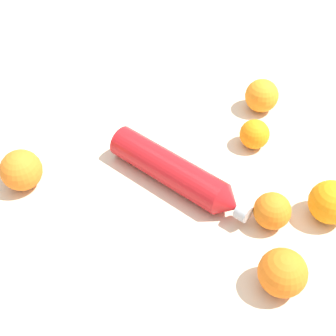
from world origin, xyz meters
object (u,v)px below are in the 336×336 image
at_px(orange_0, 262,96).
at_px(orange_3, 272,211).
at_px(orange_2, 331,202).
at_px(orange_4, 283,273).
at_px(orange_5, 21,170).
at_px(orange_1, 255,134).
at_px(water_bottle, 176,173).

distance_m(orange_0, orange_3, 0.34).
bearing_deg(orange_2, orange_3, 2.16).
distance_m(orange_0, orange_4, 0.47).
bearing_deg(orange_3, orange_0, -100.54).
height_order(orange_3, orange_5, orange_5).
distance_m(orange_3, orange_5, 0.48).
xyz_separation_m(orange_1, orange_2, (-0.09, 0.21, 0.01)).
xyz_separation_m(orange_1, orange_5, (0.48, 0.07, 0.01)).
height_order(orange_1, orange_2, orange_2).
bearing_deg(water_bottle, orange_0, 89.64).
relative_size(orange_2, orange_5, 1.00).
height_order(orange_2, orange_5, same).
bearing_deg(orange_0, orange_2, 98.15).
bearing_deg(orange_5, orange_1, -172.00).
height_order(orange_2, orange_3, orange_2).
xyz_separation_m(orange_2, orange_5, (0.57, -0.14, -0.00)).
relative_size(water_bottle, orange_3, 3.76).
xyz_separation_m(water_bottle, orange_1, (-0.18, -0.10, -0.00)).
relative_size(orange_0, orange_1, 1.21).
distance_m(orange_1, orange_3, 0.21).
bearing_deg(orange_5, water_bottle, 174.34).
distance_m(water_bottle, orange_0, 0.31).
height_order(water_bottle, orange_4, orange_4).
xyz_separation_m(water_bottle, orange_3, (-0.16, 0.11, 0.00)).
bearing_deg(orange_5, orange_2, 166.28).
relative_size(water_bottle, orange_2, 3.17).
height_order(water_bottle, orange_2, orange_2).
relative_size(orange_1, orange_5, 0.78).
xyz_separation_m(orange_2, orange_3, (0.11, 0.00, -0.01)).
height_order(orange_1, orange_3, orange_3).
bearing_deg(orange_2, orange_0, -81.85).
relative_size(orange_3, orange_4, 0.86).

